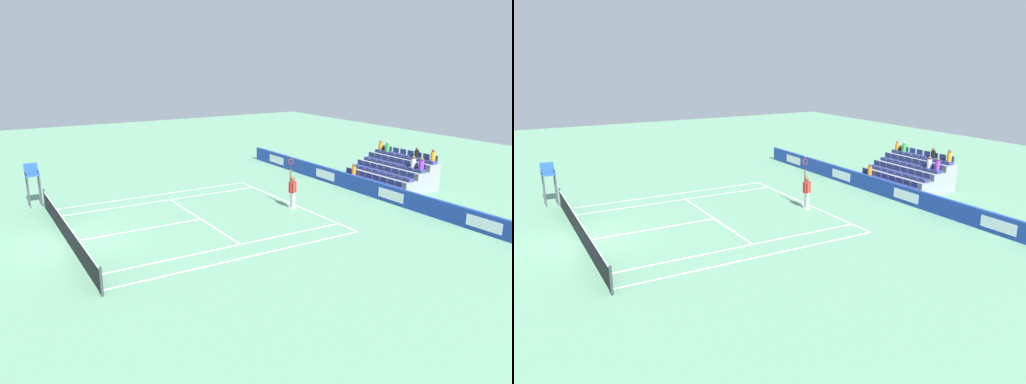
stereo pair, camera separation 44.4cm
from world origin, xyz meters
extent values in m
plane|color=#669E77|center=(0.00, 0.00, 0.00)|extent=(80.00, 80.00, 0.00)
cube|color=white|center=(0.00, -11.89, 0.00)|extent=(10.97, 0.10, 0.01)
cube|color=white|center=(0.00, -6.40, 0.00)|extent=(8.23, 0.10, 0.01)
cube|color=white|center=(0.00, -3.20, 0.00)|extent=(0.10, 6.40, 0.01)
cube|color=white|center=(4.12, -5.95, 0.00)|extent=(0.10, 11.89, 0.01)
cube|color=white|center=(-4.12, -5.95, 0.00)|extent=(0.10, 11.89, 0.01)
cube|color=white|center=(5.49, -5.95, 0.00)|extent=(0.10, 11.89, 0.01)
cube|color=white|center=(-5.49, -5.95, 0.00)|extent=(0.10, 11.89, 0.01)
cube|color=white|center=(0.00, -11.79, 0.00)|extent=(0.10, 0.20, 0.01)
cube|color=#193899|center=(0.00, -16.73, 0.48)|extent=(23.14, 0.20, 0.96)
cube|color=white|center=(-8.68, -16.62, 0.48)|extent=(1.85, 0.01, 0.54)
cube|color=white|center=(-2.89, -16.62, 0.48)|extent=(1.85, 0.01, 0.54)
cube|color=white|center=(2.89, -16.62, 0.48)|extent=(1.85, 0.01, 0.54)
cube|color=white|center=(8.68, -16.62, 0.48)|extent=(1.85, 0.01, 0.54)
cylinder|color=#33383D|center=(5.94, 0.00, 0.54)|extent=(0.10, 0.10, 1.07)
cylinder|color=#33383D|center=(-5.94, 0.00, 0.54)|extent=(0.10, 0.10, 1.07)
cube|color=black|center=(0.00, 0.00, 0.46)|extent=(11.77, 0.02, 0.92)
cube|color=white|center=(0.00, 0.00, 0.94)|extent=(11.77, 0.04, 0.04)
cylinder|color=white|center=(-1.01, -11.37, 0.45)|extent=(0.16, 0.16, 0.90)
cylinder|color=white|center=(-0.77, -11.39, 0.45)|extent=(0.16, 0.16, 0.90)
cube|color=white|center=(-1.01, -11.37, 0.04)|extent=(0.14, 0.27, 0.08)
cube|color=white|center=(-0.77, -11.39, 0.04)|extent=(0.14, 0.27, 0.08)
cube|color=red|center=(-0.89, -11.38, 1.20)|extent=(0.25, 0.38, 0.60)
sphere|color=brown|center=(-0.89, -11.38, 1.66)|extent=(0.24, 0.24, 0.24)
cylinder|color=brown|center=(-0.67, -11.40, 1.81)|extent=(0.09, 0.09, 0.62)
cylinder|color=brown|center=(-1.11, -11.31, 1.22)|extent=(0.09, 0.09, 0.56)
cylinder|color=black|center=(-0.67, -11.40, 2.26)|extent=(0.04, 0.04, 0.28)
torus|color=red|center=(-0.67, -11.40, 2.54)|extent=(0.05, 0.31, 0.31)
sphere|color=#D1E533|center=(-0.67, -11.40, 2.82)|extent=(0.07, 0.07, 0.07)
cylinder|color=#474C54|center=(6.39, 0.09, 0.85)|extent=(0.07, 0.07, 1.71)
cylinder|color=#474C54|center=(6.39, 0.69, 0.85)|extent=(0.07, 0.07, 1.71)
cylinder|color=#474C54|center=(6.99, 0.09, 0.85)|extent=(0.07, 0.07, 1.71)
cylinder|color=#474C54|center=(6.99, 0.69, 0.85)|extent=(0.07, 0.07, 1.71)
cube|color=#23519E|center=(6.69, 0.39, 1.75)|extent=(0.70, 0.70, 0.08)
cube|color=#23519E|center=(7.01, 0.39, 2.06)|extent=(0.06, 0.70, 0.55)
cube|color=#474C54|center=(6.69, 0.07, 1.93)|extent=(0.56, 0.05, 0.04)
cube|color=#474C54|center=(6.69, 0.71, 1.93)|extent=(0.56, 0.05, 0.04)
cube|color=gray|center=(0.00, -17.81, 0.21)|extent=(4.96, 0.95, 0.42)
cube|color=navy|center=(-2.17, -17.81, 0.52)|extent=(0.48, 0.44, 0.20)
cube|color=navy|center=(-2.17, -18.01, 0.77)|extent=(0.48, 0.04, 0.30)
cube|color=navy|center=(-1.55, -17.81, 0.52)|extent=(0.48, 0.44, 0.20)
cube|color=navy|center=(-1.55, -18.01, 0.77)|extent=(0.48, 0.04, 0.30)
cube|color=navy|center=(-0.93, -17.81, 0.52)|extent=(0.48, 0.44, 0.20)
cube|color=navy|center=(-0.93, -18.01, 0.77)|extent=(0.48, 0.04, 0.30)
cube|color=navy|center=(-0.31, -17.81, 0.52)|extent=(0.48, 0.44, 0.20)
cube|color=navy|center=(-0.31, -18.01, 0.77)|extent=(0.48, 0.04, 0.30)
cube|color=navy|center=(0.31, -17.81, 0.52)|extent=(0.48, 0.44, 0.20)
cube|color=navy|center=(0.31, -18.01, 0.77)|extent=(0.48, 0.04, 0.30)
cube|color=navy|center=(0.93, -17.81, 0.52)|extent=(0.48, 0.44, 0.20)
cube|color=navy|center=(0.93, -18.01, 0.77)|extent=(0.48, 0.04, 0.30)
cube|color=navy|center=(1.55, -17.81, 0.52)|extent=(0.48, 0.44, 0.20)
cube|color=navy|center=(1.55, -18.01, 0.77)|extent=(0.48, 0.04, 0.30)
cube|color=navy|center=(2.17, -17.81, 0.52)|extent=(0.48, 0.44, 0.20)
cube|color=navy|center=(2.17, -18.01, 0.77)|extent=(0.48, 0.04, 0.30)
cube|color=gray|center=(0.00, -18.76, 0.42)|extent=(4.96, 0.95, 0.84)
cube|color=navy|center=(-2.17, -18.76, 0.94)|extent=(0.48, 0.44, 0.20)
cube|color=navy|center=(-2.17, -18.96, 1.19)|extent=(0.48, 0.04, 0.30)
cube|color=navy|center=(-1.55, -18.76, 0.94)|extent=(0.48, 0.44, 0.20)
cube|color=navy|center=(-1.55, -18.96, 1.19)|extent=(0.48, 0.04, 0.30)
cube|color=navy|center=(-0.93, -18.76, 0.94)|extent=(0.48, 0.44, 0.20)
cube|color=navy|center=(-0.93, -18.96, 1.19)|extent=(0.48, 0.04, 0.30)
cube|color=navy|center=(-0.31, -18.76, 0.94)|extent=(0.48, 0.44, 0.20)
cube|color=navy|center=(-0.31, -18.96, 1.19)|extent=(0.48, 0.04, 0.30)
cube|color=navy|center=(0.31, -18.76, 0.94)|extent=(0.48, 0.44, 0.20)
cube|color=navy|center=(0.31, -18.96, 1.19)|extent=(0.48, 0.04, 0.30)
cube|color=navy|center=(0.93, -18.76, 0.94)|extent=(0.48, 0.44, 0.20)
cube|color=navy|center=(0.93, -18.96, 1.19)|extent=(0.48, 0.04, 0.30)
cube|color=navy|center=(1.55, -18.76, 0.94)|extent=(0.48, 0.44, 0.20)
cube|color=navy|center=(1.55, -18.96, 1.19)|extent=(0.48, 0.04, 0.30)
cube|color=navy|center=(2.17, -18.76, 0.94)|extent=(0.48, 0.44, 0.20)
cube|color=navy|center=(2.17, -18.96, 1.19)|extent=(0.48, 0.04, 0.30)
cube|color=gray|center=(0.00, -19.71, 0.63)|extent=(4.96, 0.95, 1.26)
cube|color=navy|center=(-2.17, -19.71, 1.36)|extent=(0.48, 0.44, 0.20)
cube|color=navy|center=(-2.17, -19.91, 1.61)|extent=(0.48, 0.04, 0.30)
cube|color=navy|center=(-1.55, -19.71, 1.36)|extent=(0.48, 0.44, 0.20)
cube|color=navy|center=(-1.55, -19.91, 1.61)|extent=(0.48, 0.04, 0.30)
cube|color=navy|center=(-0.93, -19.71, 1.36)|extent=(0.48, 0.44, 0.20)
cube|color=navy|center=(-0.93, -19.91, 1.61)|extent=(0.48, 0.04, 0.30)
cube|color=navy|center=(-0.31, -19.71, 1.36)|extent=(0.48, 0.44, 0.20)
cube|color=navy|center=(-0.31, -19.91, 1.61)|extent=(0.48, 0.04, 0.30)
cube|color=navy|center=(0.31, -19.71, 1.36)|extent=(0.48, 0.44, 0.20)
cube|color=navy|center=(0.31, -19.91, 1.61)|extent=(0.48, 0.04, 0.30)
cube|color=navy|center=(0.93, -19.71, 1.36)|extent=(0.48, 0.44, 0.20)
cube|color=navy|center=(0.93, -19.91, 1.61)|extent=(0.48, 0.04, 0.30)
cube|color=navy|center=(1.55, -19.71, 1.36)|extent=(0.48, 0.44, 0.20)
cube|color=navy|center=(1.55, -19.91, 1.61)|extent=(0.48, 0.04, 0.30)
cube|color=navy|center=(2.17, -19.71, 1.36)|extent=(0.48, 0.44, 0.20)
cube|color=navy|center=(2.17, -19.91, 1.61)|extent=(0.48, 0.04, 0.30)
cube|color=gray|center=(0.00, -20.66, 0.84)|extent=(4.96, 0.95, 1.68)
cube|color=navy|center=(-2.17, -20.66, 1.78)|extent=(0.48, 0.44, 0.20)
cube|color=navy|center=(-2.17, -20.86, 2.03)|extent=(0.48, 0.04, 0.30)
cube|color=navy|center=(-1.55, -20.66, 1.78)|extent=(0.48, 0.44, 0.20)
cube|color=navy|center=(-1.55, -20.86, 2.03)|extent=(0.48, 0.04, 0.30)
cube|color=navy|center=(-0.93, -20.66, 1.78)|extent=(0.48, 0.44, 0.20)
cube|color=navy|center=(-0.93, -20.86, 2.03)|extent=(0.48, 0.04, 0.30)
cube|color=navy|center=(-0.31, -20.66, 1.78)|extent=(0.48, 0.44, 0.20)
cube|color=navy|center=(-0.31, -20.86, 2.03)|extent=(0.48, 0.04, 0.30)
cube|color=navy|center=(0.31, -20.66, 1.78)|extent=(0.48, 0.44, 0.20)
cube|color=navy|center=(0.31, -20.86, 2.03)|extent=(0.48, 0.04, 0.30)
cube|color=navy|center=(0.93, -20.66, 1.78)|extent=(0.48, 0.44, 0.20)
cube|color=navy|center=(0.93, -20.86, 2.03)|extent=(0.48, 0.04, 0.30)
cube|color=navy|center=(1.55, -20.66, 1.78)|extent=(0.48, 0.44, 0.20)
cube|color=navy|center=(1.55, -20.86, 2.03)|extent=(0.48, 0.04, 0.30)
cube|color=navy|center=(2.17, -20.66, 1.78)|extent=(0.48, 0.44, 0.20)
cube|color=navy|center=(2.17, -20.86, 2.03)|extent=(0.48, 0.04, 0.30)
cylinder|color=green|center=(1.55, -20.71, 2.13)|extent=(0.28, 0.28, 0.50)
sphere|color=beige|center=(1.55, -20.71, 2.48)|extent=(0.20, 0.20, 0.20)
cylinder|color=white|center=(-1.55, -19.76, 1.71)|extent=(0.28, 0.28, 0.51)
sphere|color=brown|center=(-1.55, -19.76, 2.07)|extent=(0.20, 0.20, 0.20)
cylinder|color=purple|center=(-2.17, -19.76, 1.72)|extent=(0.28, 0.28, 0.52)
sphere|color=brown|center=(-2.17, -19.76, 2.08)|extent=(0.20, 0.20, 0.20)
cylinder|color=orange|center=(2.17, -20.71, 2.11)|extent=(0.28, 0.28, 0.46)
sphere|color=#9E7251|center=(2.17, -20.71, 2.44)|extent=(0.20, 0.20, 0.20)
cylinder|color=black|center=(-0.93, -20.71, 2.09)|extent=(0.28, 0.28, 0.42)
sphere|color=brown|center=(-0.93, -20.71, 2.40)|extent=(0.20, 0.20, 0.20)
cylinder|color=orange|center=(1.55, -17.86, 0.88)|extent=(0.28, 0.28, 0.52)
sphere|color=brown|center=(1.55, -17.86, 1.24)|extent=(0.20, 0.20, 0.20)
cylinder|color=orange|center=(-2.17, -20.71, 2.13)|extent=(0.28, 0.28, 0.51)
sphere|color=brown|center=(-2.17, -20.71, 2.49)|extent=(0.20, 0.20, 0.20)
sphere|color=#D1E533|center=(-2.20, -2.51, 0.03)|extent=(0.07, 0.07, 0.07)
camera|label=1|loc=(-21.84, 3.43, 7.85)|focal=34.92mm
camera|label=2|loc=(-22.07, 3.05, 7.85)|focal=34.92mm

